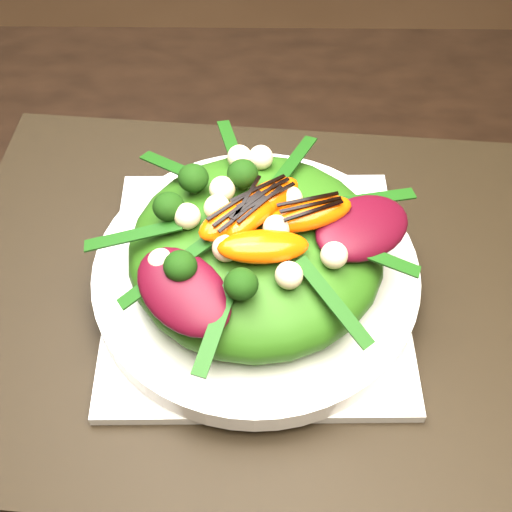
{
  "coord_description": "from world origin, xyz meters",
  "views": [
    {
      "loc": [
        0.19,
        -0.29,
        1.24
      ],
      "look_at": [
        0.19,
        0.06,
        0.8
      ],
      "focal_mm": 48.0,
      "sensor_mm": 36.0,
      "label": 1
    }
  ],
  "objects_px": {
    "dining_table": "(33,357)",
    "lettuce_mound": "(256,250)",
    "salad_bowl": "(256,274)",
    "plate_base": "(256,284)",
    "orange_segment": "(234,187)",
    "placemat": "(256,289)"
  },
  "relations": [
    {
      "from": "lettuce_mound",
      "to": "orange_segment",
      "type": "bearing_deg",
      "value": 120.81
    },
    {
      "from": "lettuce_mound",
      "to": "orange_segment",
      "type": "distance_m",
      "value": 0.05
    },
    {
      "from": "placemat",
      "to": "plate_base",
      "type": "distance_m",
      "value": 0.01
    },
    {
      "from": "plate_base",
      "to": "lettuce_mound",
      "type": "height_order",
      "value": "lettuce_mound"
    },
    {
      "from": "plate_base",
      "to": "salad_bowl",
      "type": "distance_m",
      "value": 0.01
    },
    {
      "from": "plate_base",
      "to": "orange_segment",
      "type": "xyz_separation_m",
      "value": [
        -0.02,
        0.03,
        0.09
      ]
    },
    {
      "from": "plate_base",
      "to": "orange_segment",
      "type": "distance_m",
      "value": 0.1
    },
    {
      "from": "dining_table",
      "to": "lettuce_mound",
      "type": "height_order",
      "value": "dining_table"
    },
    {
      "from": "dining_table",
      "to": "salad_bowl",
      "type": "height_order",
      "value": "dining_table"
    },
    {
      "from": "salad_bowl",
      "to": "lettuce_mound",
      "type": "bearing_deg",
      "value": 0.0
    },
    {
      "from": "placemat",
      "to": "salad_bowl",
      "type": "bearing_deg",
      "value": 0.0
    },
    {
      "from": "plate_base",
      "to": "orange_segment",
      "type": "height_order",
      "value": "orange_segment"
    },
    {
      "from": "plate_base",
      "to": "orange_segment",
      "type": "relative_size",
      "value": 3.72
    },
    {
      "from": "orange_segment",
      "to": "plate_base",
      "type": "bearing_deg",
      "value": -59.19
    },
    {
      "from": "dining_table",
      "to": "salad_bowl",
      "type": "xyz_separation_m",
      "value": [
        0.19,
        0.06,
        0.04
      ]
    },
    {
      "from": "salad_bowl",
      "to": "orange_segment",
      "type": "distance_m",
      "value": 0.08
    },
    {
      "from": "plate_base",
      "to": "lettuce_mound",
      "type": "distance_m",
      "value": 0.05
    },
    {
      "from": "orange_segment",
      "to": "salad_bowl",
      "type": "bearing_deg",
      "value": -59.19
    },
    {
      "from": "salad_bowl",
      "to": "lettuce_mound",
      "type": "height_order",
      "value": "lettuce_mound"
    },
    {
      "from": "lettuce_mound",
      "to": "salad_bowl",
      "type": "bearing_deg",
      "value": 0.0
    },
    {
      "from": "dining_table",
      "to": "lettuce_mound",
      "type": "distance_m",
      "value": 0.21
    },
    {
      "from": "salad_bowl",
      "to": "orange_segment",
      "type": "xyz_separation_m",
      "value": [
        -0.02,
        0.03,
        0.08
      ]
    }
  ]
}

